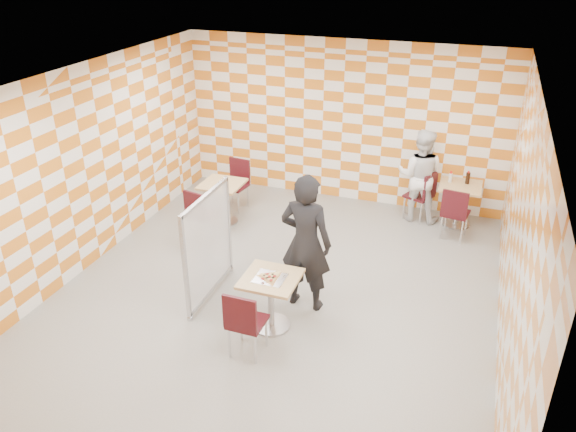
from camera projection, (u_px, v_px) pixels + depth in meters
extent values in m
plane|color=gray|center=(277.00, 292.00, 8.04)|extent=(7.00, 7.00, 0.00)
plane|color=white|center=(275.00, 84.00, 6.70)|extent=(7.00, 7.00, 0.00)
plane|color=white|center=(342.00, 122.00, 10.32)|extent=(6.00, 0.00, 6.00)
plane|color=white|center=(85.00, 169.00, 8.26)|extent=(0.00, 7.00, 7.00)
plane|color=white|center=(519.00, 234.00, 6.48)|extent=(0.00, 7.00, 7.00)
cube|color=#DCBA76|center=(271.00, 279.00, 7.03)|extent=(0.70, 0.70, 0.04)
cylinder|color=#A5A5AA|center=(271.00, 302.00, 7.19)|extent=(0.08, 0.08, 0.70)
cylinder|color=#A5A5AA|center=(271.00, 325.00, 7.35)|extent=(0.50, 0.50, 0.03)
cube|color=#DCBA76|center=(461.00, 186.00, 9.62)|extent=(0.70, 0.70, 0.04)
cylinder|color=#A5A5AA|center=(458.00, 205.00, 9.78)|extent=(0.08, 0.08, 0.70)
cylinder|color=#A5A5AA|center=(455.00, 223.00, 9.94)|extent=(0.50, 0.50, 0.03)
cube|color=#DCBA76|center=(222.00, 184.00, 9.70)|extent=(0.70, 0.70, 0.04)
cylinder|color=#A5A5AA|center=(223.00, 203.00, 9.86)|extent=(0.08, 0.08, 0.70)
cylinder|color=#A5A5AA|center=(224.00, 221.00, 10.02)|extent=(0.50, 0.50, 0.03)
cube|color=#380B11|center=(247.00, 322.00, 6.70)|extent=(0.43, 0.43, 0.04)
cube|color=#380B11|center=(240.00, 314.00, 6.42)|extent=(0.42, 0.05, 0.45)
cylinder|color=silver|center=(266.00, 332.00, 6.90)|extent=(0.03, 0.03, 0.43)
cylinder|color=silver|center=(241.00, 326.00, 7.00)|extent=(0.03, 0.03, 0.43)
cylinder|color=silver|center=(255.00, 349.00, 6.61)|extent=(0.03, 0.03, 0.43)
cylinder|color=silver|center=(229.00, 343.00, 6.72)|extent=(0.03, 0.03, 0.43)
cube|color=#380B11|center=(455.00, 213.00, 9.32)|extent=(0.48, 0.48, 0.04)
cube|color=#380B11|center=(455.00, 204.00, 9.05)|extent=(0.42, 0.10, 0.45)
cylinder|color=silver|center=(466.00, 224.00, 9.49)|extent=(0.03, 0.03, 0.43)
cylinder|color=silver|center=(446.00, 219.00, 9.63)|extent=(0.03, 0.03, 0.43)
cylinder|color=silver|center=(461.00, 232.00, 9.22)|extent=(0.03, 0.03, 0.43)
cylinder|color=silver|center=(441.00, 228.00, 9.36)|extent=(0.03, 0.03, 0.43)
cube|color=#380B11|center=(419.00, 196.00, 9.94)|extent=(0.55, 0.55, 0.04)
cube|color=#380B11|center=(430.00, 186.00, 9.71)|extent=(0.20, 0.40, 0.45)
cylinder|color=silver|center=(414.00, 202.00, 10.26)|extent=(0.03, 0.03, 0.43)
cylinder|color=silver|center=(404.00, 208.00, 10.04)|extent=(0.03, 0.03, 0.43)
cylinder|color=silver|center=(430.00, 208.00, 10.05)|extent=(0.03, 0.03, 0.43)
cylinder|color=silver|center=(421.00, 214.00, 9.83)|extent=(0.03, 0.03, 0.43)
cube|color=#380B11|center=(204.00, 215.00, 9.27)|extent=(0.50, 0.50, 0.04)
cube|color=#380B11|center=(194.00, 206.00, 9.00)|extent=(0.42, 0.13, 0.45)
cylinder|color=silver|center=(219.00, 226.00, 9.42)|extent=(0.03, 0.03, 0.43)
cylinder|color=silver|center=(203.00, 221.00, 9.58)|extent=(0.03, 0.03, 0.43)
cylinder|color=silver|center=(206.00, 234.00, 9.16)|extent=(0.03, 0.03, 0.43)
cylinder|color=silver|center=(190.00, 229.00, 9.33)|extent=(0.03, 0.03, 0.43)
cube|color=#380B11|center=(235.00, 186.00, 10.31)|extent=(0.47, 0.47, 0.04)
cube|color=#380B11|center=(240.00, 170.00, 10.36)|extent=(0.42, 0.09, 0.45)
cylinder|color=silver|center=(223.00, 200.00, 10.35)|extent=(0.03, 0.03, 0.43)
cylinder|color=silver|center=(238.00, 203.00, 10.22)|extent=(0.03, 0.03, 0.43)
cylinder|color=silver|center=(232.00, 193.00, 10.62)|extent=(0.03, 0.03, 0.43)
cylinder|color=silver|center=(248.00, 196.00, 10.49)|extent=(0.03, 0.03, 0.43)
cube|color=white|center=(208.00, 245.00, 7.66)|extent=(0.02, 1.30, 1.40)
cube|color=#B2B2B7|center=(205.00, 197.00, 7.34)|extent=(0.05, 1.30, 0.05)
cube|color=#B2B2B7|center=(212.00, 289.00, 7.98)|extent=(0.05, 1.30, 0.05)
cube|color=#B2B2B7|center=(185.00, 269.00, 7.11)|extent=(0.05, 0.05, 1.50)
cylinder|color=#B2B2B7|center=(190.00, 318.00, 7.46)|extent=(0.08, 0.08, 0.05)
cube|color=#B2B2B7|center=(228.00, 224.00, 8.21)|extent=(0.05, 0.05, 1.50)
cylinder|color=#B2B2B7|center=(231.00, 269.00, 8.55)|extent=(0.08, 0.08, 0.05)
imported|color=black|center=(306.00, 243.00, 7.37)|extent=(0.74, 0.51, 1.94)
imported|color=white|center=(420.00, 175.00, 9.78)|extent=(0.84, 0.67, 1.67)
cube|color=silver|center=(270.00, 278.00, 7.00)|extent=(0.38, 0.34, 0.01)
cone|color=tan|center=(270.00, 277.00, 7.00)|extent=(0.40, 0.40, 0.02)
cone|color=#F2D88C|center=(271.00, 275.00, 7.01)|extent=(0.33, 0.33, 0.01)
cylinder|color=maroon|center=(263.00, 279.00, 6.92)|extent=(0.04, 0.04, 0.01)
cylinder|color=maroon|center=(271.00, 280.00, 6.90)|extent=(0.04, 0.04, 0.01)
cylinder|color=maroon|center=(269.00, 276.00, 6.97)|extent=(0.04, 0.04, 0.01)
cylinder|color=maroon|center=(267.00, 274.00, 7.03)|extent=(0.04, 0.04, 0.01)
cylinder|color=maroon|center=(275.00, 276.00, 6.98)|extent=(0.04, 0.04, 0.01)
torus|color=black|center=(273.00, 277.00, 6.95)|extent=(0.03, 0.03, 0.01)
torus|color=black|center=(267.00, 278.00, 6.94)|extent=(0.03, 0.03, 0.01)
torus|color=black|center=(273.00, 274.00, 7.01)|extent=(0.03, 0.03, 0.01)
torus|color=black|center=(264.00, 275.00, 6.99)|extent=(0.03, 0.03, 0.01)
cylinder|color=white|center=(450.00, 178.00, 9.70)|extent=(0.06, 0.06, 0.16)
cylinder|color=red|center=(451.00, 172.00, 9.66)|extent=(0.04, 0.04, 0.04)
cylinder|color=black|center=(468.00, 178.00, 9.63)|extent=(0.07, 0.07, 0.20)
cylinder|color=red|center=(469.00, 172.00, 9.58)|extent=(0.03, 0.03, 0.03)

